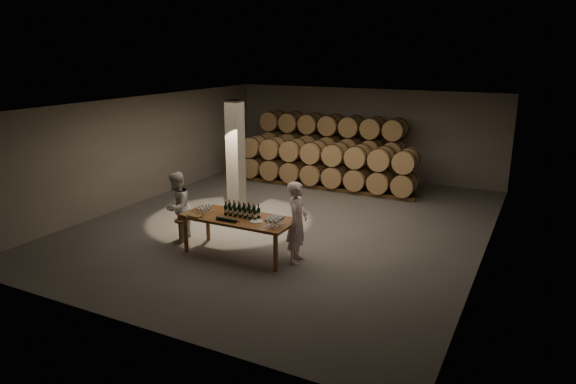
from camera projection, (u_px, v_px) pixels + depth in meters
The scene contains 15 objects.
room at pixel (236, 157), 14.47m from camera, with size 12.00×12.00×12.00m.
tasting_table at pixel (239, 221), 11.58m from camera, with size 2.60×1.10×0.90m.
barrel_stack_back at pixel (331, 145), 18.49m from camera, with size 5.48×0.95×2.31m.
barrel_stack_front at pixel (326, 164), 17.21m from camera, with size 6.26×0.95×1.57m.
bottle_cluster at pixel (242, 211), 11.55m from camera, with size 0.86×0.23×0.33m.
lying_bottles at pixel (227, 220), 11.24m from camera, with size 0.60×0.08×0.08m.
glass_cluster_left at pixel (206, 207), 11.87m from camera, with size 0.19×0.52×0.16m.
glass_cluster_right at pixel (275, 219), 10.98m from camera, with size 0.31×0.42×0.18m.
plate at pixel (256, 221), 11.23m from camera, with size 0.29×0.29×0.02m, color white.
notebook_near at pixel (196, 216), 11.58m from camera, with size 0.28×0.22×0.03m, color olive.
notebook_corner at pixel (187, 214), 11.72m from camera, with size 0.23×0.29×0.02m, color olive.
pen at pixel (200, 218), 11.48m from camera, with size 0.01×0.01×0.14m, color black.
stool at pixel (182, 224), 12.35m from camera, with size 0.35×0.35×0.59m.
person_man at pixel (297, 223), 11.13m from camera, with size 0.67×0.44×1.83m, color silver.
person_woman at pixel (177, 207), 12.42m from camera, with size 0.83×0.65×1.72m, color silver.
Camera 1 is at (6.01, -11.75, 4.55)m, focal length 32.00 mm.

